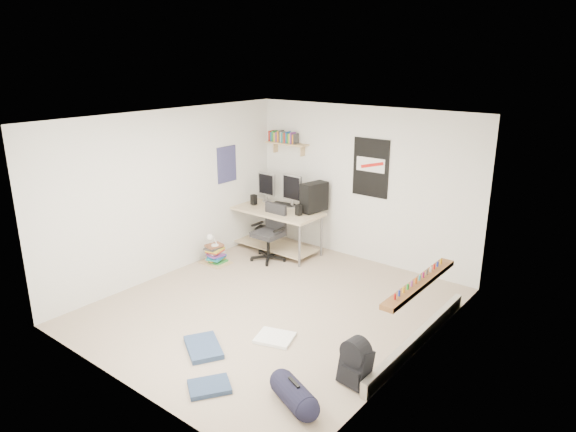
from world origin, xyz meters
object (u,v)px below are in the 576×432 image
Objects in this scene: office_chair at (268,231)px; book_stack at (215,254)px; backpack at (355,366)px; desk at (274,231)px; duffel_bag at (294,393)px.

office_chair is 1.89× the size of book_stack.
backpack is at bearing -21.51° from book_stack.
book_stack is at bearing -134.73° from desk.
duffel_bag reaches higher than book_stack.
backpack is (2.88, -2.01, -0.29)m from office_chair.
desk is 3.38× the size of duffel_bag.
desk is 4.11× the size of backpack.
duffel_bag is 1.00× the size of book_stack.
desk reaches higher than book_stack.
backpack is at bearing -34.12° from office_chair.
office_chair reaches higher than desk.
office_chair is at bearing 151.96° from backpack.
duffel_bag is at bearing -32.58° from book_stack.
office_chair is 1.89× the size of duffel_bag.
desk is at bearing 68.81° from book_stack.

